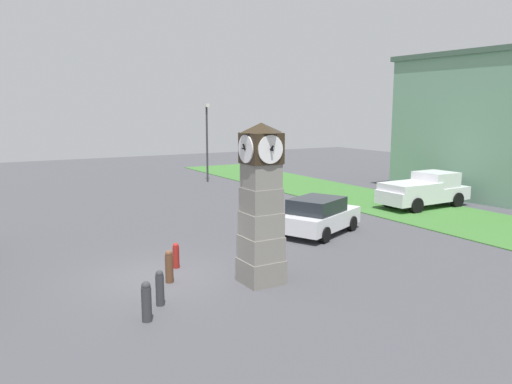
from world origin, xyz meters
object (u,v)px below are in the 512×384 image
Objects in this scene: bollard_mid_row at (169,266)px; bollard_end_row at (146,301)px; bollard_far_row at (160,288)px; pickup_truck at (424,190)px; clock_tower at (261,208)px; bollard_near_tower at (176,255)px; street_lamp_far_side at (207,136)px; car_far_lot at (319,215)px.

bollard_end_row is (2.39, -1.48, 0.01)m from bollard_mid_row.
bollard_far_row is 17.80m from pickup_truck.
bollard_near_tower is at bearing -146.93° from clock_tower.
clock_tower is at bearing 104.61° from bollard_end_row.
pickup_truck is at bearing 111.16° from bollard_end_row.
street_lamp_far_side is (-21.38, 11.54, 2.76)m from bollard_end_row.
bollard_near_tower is 3.19m from bollard_far_row.
car_far_lot is (-4.10, 8.40, 0.30)m from bollard_far_row.
bollard_near_tower is at bearing -79.22° from car_far_lot.
clock_tower is 4.36m from bollard_end_row.
bollard_far_row is at bearing -70.54° from pickup_truck.
bollard_far_row is at bearing -63.99° from car_far_lot.
bollard_mid_row is (1.22, -0.69, 0.08)m from bollard_near_tower.
bollard_near_tower is at bearing -78.37° from pickup_truck.
bollard_end_row reaches higher than bollard_far_row.
bollard_far_row is (0.19, -3.23, -1.79)m from clock_tower.
street_lamp_far_side is (-20.37, 7.68, 1.00)m from clock_tower.
car_far_lot reaches higher than bollard_far_row.
bollard_mid_row is at bearing -120.13° from clock_tower.
car_far_lot is (-1.31, 6.86, 0.36)m from bollard_near_tower.
pickup_truck is at bearing 101.63° from bollard_near_tower.
bollard_end_row is 0.23× the size of car_far_lot.
car_far_lot is at bearing 127.07° from clock_tower.
pickup_truck reaches higher than bollard_near_tower.
car_far_lot is at bearing 100.78° from bollard_near_tower.
bollard_mid_row is 1.79m from bollard_far_row.
car_far_lot is 0.84× the size of pickup_truck.
street_lamp_far_side reaches higher than clock_tower.
clock_tower is 5.64× the size of bollard_near_tower.
clock_tower is 0.91× the size of pickup_truck.
clock_tower is at bearing 93.44° from bollard_far_row.
pickup_truck reaches higher than bollard_far_row.
bollard_far_row is 23.44m from street_lamp_far_side.
clock_tower is 4.92× the size of bollard_far_row.
bollard_far_row is 0.22× the size of car_far_lot.
pickup_truck is (-1.83, 8.38, 0.14)m from car_far_lot.
bollard_mid_row is 16.52m from pickup_truck.
clock_tower reaches higher than pickup_truck.
bollard_mid_row is 0.98× the size of bollard_end_row.
bollard_mid_row is at bearing 151.59° from bollard_far_row.
bollard_far_row is 1.03m from bollard_end_row.
bollard_mid_row is 0.19× the size of pickup_truck.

